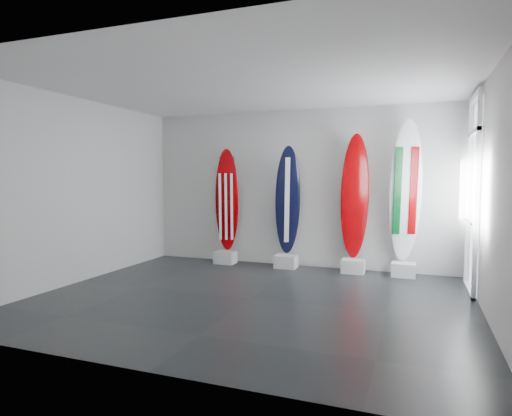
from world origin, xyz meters
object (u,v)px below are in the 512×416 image
at_px(surfboard_navy, 288,201).
at_px(surfboard_usa, 227,200).
at_px(surfboard_italy, 406,191).
at_px(surfboard_swiss, 355,197).

bearing_deg(surfboard_navy, surfboard_usa, 158.49).
xyz_separation_m(surfboard_usa, surfboard_navy, (1.26, 0.00, 0.01)).
distance_m(surfboard_usa, surfboard_navy, 1.26).
height_order(surfboard_usa, surfboard_italy, surfboard_italy).
bearing_deg(surfboard_navy, surfboard_italy, -21.51).
relative_size(surfboard_navy, surfboard_swiss, 0.92).
relative_size(surfboard_navy, surfboard_italy, 0.84).
relative_size(surfboard_usa, surfboard_swiss, 0.91).
bearing_deg(surfboard_swiss, surfboard_usa, 158.57).
bearing_deg(surfboard_italy, surfboard_swiss, 163.11).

